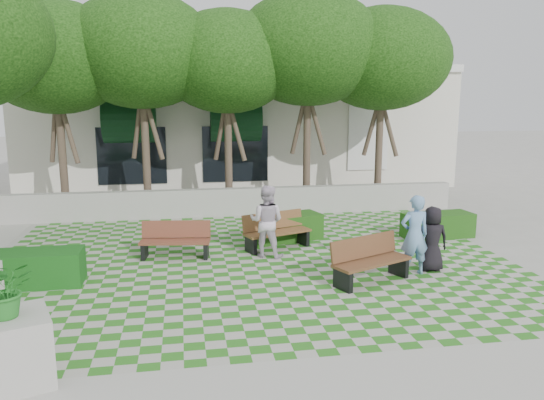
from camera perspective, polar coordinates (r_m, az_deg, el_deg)
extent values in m
plane|color=gray|center=(11.56, -1.21, -8.32)|extent=(90.00, 90.00, 0.00)
plane|color=#2B721E|center=(12.50, -1.89, -6.79)|extent=(12.00, 12.00, 0.00)
cube|color=#9E9B93|center=(7.37, 4.56, -20.28)|extent=(16.00, 2.00, 0.01)
cube|color=#9E9B93|center=(17.40, -4.23, -0.21)|extent=(15.00, 0.36, 0.90)
cube|color=#51311B|center=(11.31, 10.73, -6.56)|extent=(1.87, 1.24, 0.06)
cube|color=#51311B|center=(11.41, 9.85, -4.96)|extent=(1.69, 0.86, 0.45)
cube|color=black|center=(10.86, 7.64, -8.49)|extent=(0.30, 0.50, 0.44)
cube|color=black|center=(11.93, 13.45, -6.90)|extent=(0.30, 0.50, 0.44)
cube|color=brown|center=(13.54, 0.61, -3.49)|extent=(1.82, 1.10, 0.06)
cube|color=brown|center=(13.69, 0.08, -2.20)|extent=(1.68, 0.72, 0.44)
cube|color=black|center=(13.24, -2.30, -4.84)|extent=(0.26, 0.49, 0.43)
cube|color=black|center=(14.00, 3.35, -3.97)|extent=(0.26, 0.49, 0.43)
cube|color=brown|center=(12.97, -10.38, -4.41)|extent=(1.72, 0.73, 0.06)
cube|color=brown|center=(13.14, -10.27, -3.08)|extent=(1.67, 0.35, 0.42)
cube|color=black|center=(13.16, -13.55, -5.28)|extent=(0.16, 0.47, 0.41)
cube|color=black|center=(12.94, -7.10, -5.33)|extent=(0.16, 0.47, 0.41)
cube|color=#1A4512|center=(15.38, 17.39, -2.61)|extent=(2.00, 0.96, 0.67)
cube|color=#1A4512|center=(14.37, 1.38, -3.00)|extent=(2.14, 1.33, 0.70)
cube|color=#134715|center=(12.06, -24.49, -6.73)|extent=(2.06, 0.83, 0.72)
cube|color=#9E9B93|center=(8.18, -26.20, -14.31)|extent=(1.24, 1.24, 0.97)
imported|color=#247525|center=(7.86, -26.73, -8.58)|extent=(0.84, 0.79, 0.76)
imported|color=#6A94C2|center=(11.93, 15.07, -3.66)|extent=(0.65, 0.42, 1.77)
imported|color=black|center=(12.31, 16.82, -4.03)|extent=(0.77, 0.55, 1.47)
imported|color=silver|center=(12.80, -0.59, -2.30)|extent=(1.06, 0.97, 1.76)
cylinder|color=#47382B|center=(18.91, -21.59, 4.15)|extent=(0.26, 0.26, 3.64)
ellipsoid|color=#1E4C11|center=(18.84, -22.31, 14.00)|extent=(4.80, 4.80, 3.60)
cylinder|color=#47382B|center=(18.53, -13.39, 4.76)|extent=(0.26, 0.26, 3.81)
ellipsoid|color=#1E4C11|center=(18.49, -13.88, 15.29)|extent=(5.00, 5.00, 3.75)
cylinder|color=#47382B|center=(18.57, -4.70, 4.69)|extent=(0.26, 0.26, 3.58)
ellipsoid|color=#1E4C11|center=(18.50, -4.86, 14.59)|extent=(4.60, 4.60, 3.45)
cylinder|color=#47382B|center=(19.00, 3.77, 5.35)|extent=(0.26, 0.26, 3.92)
ellipsoid|color=#1E4C11|center=(18.98, 3.90, 15.93)|extent=(5.20, 5.20, 3.90)
cylinder|color=#47382B|center=(19.81, 11.41, 5.07)|extent=(0.26, 0.26, 3.70)
ellipsoid|color=#1E4C11|center=(19.76, 11.78, 14.63)|extent=(4.80, 4.80, 3.60)
cube|color=beige|center=(25.16, -3.78, 7.97)|extent=(18.00, 8.00, 5.00)
cube|color=white|center=(21.18, -2.70, 14.18)|extent=(18.00, 0.30, 0.30)
cube|color=black|center=(22.36, 10.28, 6.67)|extent=(1.40, 0.10, 2.40)
cylinder|color=#0E3418|center=(21.07, -15.02, 8.40)|extent=(3.00, 1.80, 1.80)
cube|color=black|center=(21.17, -14.83, 4.61)|extent=(2.60, 0.08, 2.20)
cylinder|color=#0E3418|center=(21.09, -4.01, 8.74)|extent=(3.00, 1.80, 1.80)
cube|color=black|center=(21.19, -3.96, 4.96)|extent=(2.60, 0.08, 2.20)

